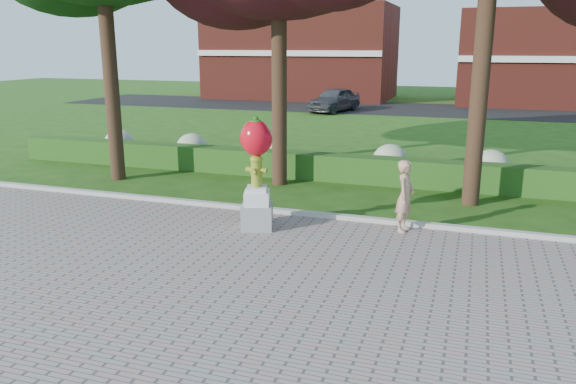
% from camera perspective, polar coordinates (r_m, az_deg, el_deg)
% --- Properties ---
extents(ground, '(100.00, 100.00, 0.00)m').
position_cam_1_polar(ground, '(10.91, -1.45, -7.13)').
color(ground, '#234812').
rests_on(ground, ground).
extents(walkway, '(40.00, 14.00, 0.04)m').
position_cam_1_polar(walkway, '(7.67, -12.23, -17.42)').
color(walkway, gray).
rests_on(walkway, ground).
extents(curb, '(40.00, 0.18, 0.15)m').
position_cam_1_polar(curb, '(13.58, 2.89, -2.37)').
color(curb, '#ADADA5').
rests_on(curb, ground).
extents(lawn_hedge, '(24.00, 0.70, 0.80)m').
position_cam_1_polar(lawn_hedge, '(17.26, 6.53, 2.37)').
color(lawn_hedge, '#1C4614').
rests_on(lawn_hedge, ground).
extents(hydrangea_row, '(20.10, 1.10, 0.99)m').
position_cam_1_polar(hydrangea_row, '(18.09, 8.99, 3.34)').
color(hydrangea_row, '#B0BC8F').
rests_on(hydrangea_row, ground).
extents(street, '(50.00, 8.00, 0.02)m').
position_cam_1_polar(street, '(37.89, 13.36, 8.16)').
color(street, black).
rests_on(street, ground).
extents(building_left, '(14.00, 8.00, 7.00)m').
position_cam_1_polar(building_left, '(45.56, 1.43, 13.98)').
color(building_left, maroon).
rests_on(building_left, ground).
extents(building_right, '(12.00, 8.00, 6.40)m').
position_cam_1_polar(building_right, '(43.75, 25.13, 12.22)').
color(building_right, maroon).
rests_on(building_right, ground).
extents(hydrant_sculpture, '(0.86, 0.86, 2.52)m').
position_cam_1_polar(hydrant_sculpture, '(12.42, -3.22, 2.21)').
color(hydrant_sculpture, gray).
rests_on(hydrant_sculpture, walkway).
extents(woman, '(0.46, 0.63, 1.60)m').
position_cam_1_polar(woman, '(12.60, 11.81, -0.40)').
color(woman, tan).
rests_on(woman, walkway).
extents(parked_car, '(2.88, 4.71, 1.50)m').
position_cam_1_polar(parked_car, '(35.71, 4.72, 9.36)').
color(parked_car, '#3D3E44').
rests_on(parked_car, street).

